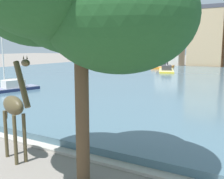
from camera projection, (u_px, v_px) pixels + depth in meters
The scene contains 9 objects.
harbor_water at pixel (206, 82), 32.76m from camera, with size 82.78×50.46×0.44m, color #476675.
quay_edge_coping at pixel (87, 157), 10.93m from camera, with size 82.78×0.50×0.12m, color #ADA89E.
giraffe_statue at pixel (15, 108), 10.44m from camera, with size 2.39×1.16×4.28m.
sailboat_navy at pixel (5, 91), 24.76m from camera, with size 3.19×6.54×6.19m.
sailboat_orange at pixel (164, 67), 52.61m from camera, with size 2.69×7.62×6.84m.
sailboat_yellow at pixel (166, 71), 45.81m from camera, with size 5.10×9.35×8.78m.
shade_tree at pixel (84, 7), 8.01m from camera, with size 6.81×6.09×7.50m.
townhouse_tall_gabled at pixel (170, 50), 63.66m from camera, with size 5.74×5.70×7.83m.
townhouse_narrow_midrow at pixel (207, 37), 59.22m from camera, with size 7.46×6.74×13.44m.
Camera 1 is at (6.02, -2.34, 4.55)m, focal length 42.47 mm.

